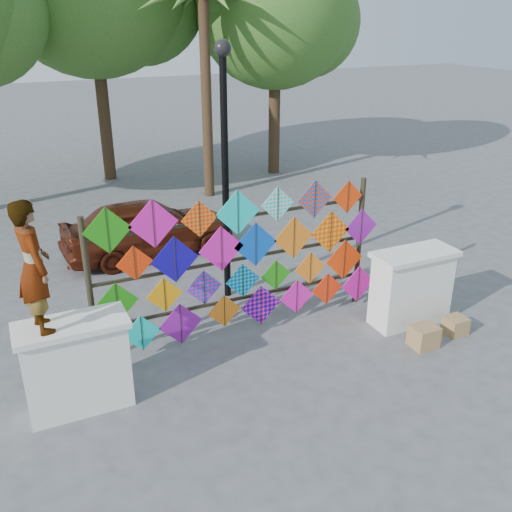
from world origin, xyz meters
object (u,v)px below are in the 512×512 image
(kite_rack, at_px, (245,261))
(sedan, at_px, (148,227))
(lamppost, at_px, (225,151))
(vendor_woman, at_px, (33,267))

(kite_rack, bearing_deg, sedan, 98.81)
(kite_rack, bearing_deg, lamppost, 80.68)
(kite_rack, relative_size, sedan, 1.36)
(lamppost, bearing_deg, sedan, 107.52)
(lamppost, bearing_deg, kite_rack, -99.32)
(vendor_woman, height_order, lamppost, lamppost)
(vendor_woman, bearing_deg, sedan, -39.42)
(vendor_woman, height_order, sedan, vendor_woman)
(vendor_woman, xyz_separation_m, sedan, (2.52, 4.72, -1.49))
(vendor_woman, relative_size, lamppost, 0.37)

